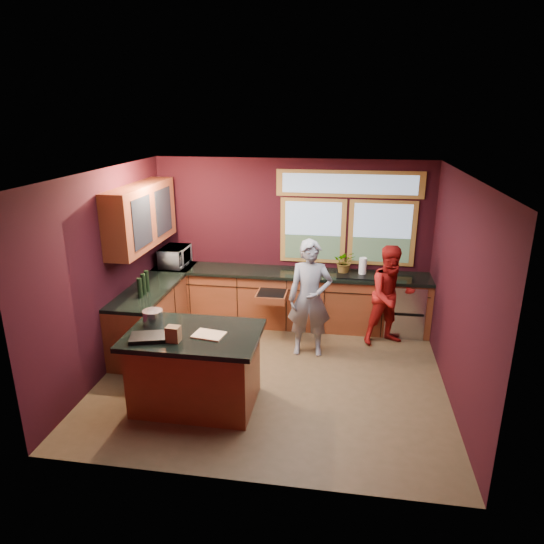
% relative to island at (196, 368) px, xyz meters
% --- Properties ---
extents(floor, '(4.50, 4.50, 0.00)m').
position_rel_island_xyz_m(floor, '(0.81, 0.79, -0.48)').
color(floor, brown).
rests_on(floor, ground).
extents(room_shell, '(4.52, 4.02, 2.71)m').
position_rel_island_xyz_m(room_shell, '(0.22, 1.11, 1.32)').
color(room_shell, black).
rests_on(room_shell, ground).
extents(back_counter, '(4.50, 0.64, 0.93)m').
position_rel_island_xyz_m(back_counter, '(1.01, 2.48, -0.01)').
color(back_counter, brown).
rests_on(back_counter, floor).
extents(left_counter, '(0.64, 2.30, 0.93)m').
position_rel_island_xyz_m(left_counter, '(-1.14, 1.64, -0.01)').
color(left_counter, brown).
rests_on(left_counter, floor).
extents(island, '(1.55, 1.05, 0.95)m').
position_rel_island_xyz_m(island, '(0.00, 0.00, 0.00)').
color(island, brown).
rests_on(island, floor).
extents(person_grey, '(0.65, 0.45, 1.71)m').
position_rel_island_xyz_m(person_grey, '(1.23, 1.52, 0.38)').
color(person_grey, slate).
rests_on(person_grey, floor).
extents(person_red, '(0.92, 0.83, 1.55)m').
position_rel_island_xyz_m(person_red, '(2.41, 2.04, 0.29)').
color(person_red, '#9D1412').
rests_on(person_red, floor).
extents(microwave, '(0.40, 0.59, 0.32)m').
position_rel_island_xyz_m(microwave, '(-1.11, 2.49, 0.61)').
color(microwave, '#999999').
rests_on(microwave, left_counter).
extents(potted_plant, '(0.34, 0.29, 0.37)m').
position_rel_island_xyz_m(potted_plant, '(1.70, 2.54, 0.64)').
color(potted_plant, '#999999').
rests_on(potted_plant, back_counter).
extents(paper_towel, '(0.12, 0.12, 0.28)m').
position_rel_island_xyz_m(paper_towel, '(1.98, 2.49, 0.59)').
color(paper_towel, white).
rests_on(paper_towel, back_counter).
extents(cutting_board, '(0.39, 0.30, 0.02)m').
position_rel_island_xyz_m(cutting_board, '(0.20, -0.05, 0.48)').
color(cutting_board, tan).
rests_on(cutting_board, island).
extents(stock_pot, '(0.24, 0.24, 0.18)m').
position_rel_island_xyz_m(stock_pot, '(-0.55, 0.15, 0.56)').
color(stock_pot, '#BABABF').
rests_on(stock_pot, island).
extents(paper_bag, '(0.16, 0.13, 0.18)m').
position_rel_island_xyz_m(paper_bag, '(-0.15, -0.25, 0.56)').
color(paper_bag, brown).
rests_on(paper_bag, island).
extents(black_tray, '(0.46, 0.38, 0.05)m').
position_rel_island_xyz_m(black_tray, '(-0.45, -0.25, 0.49)').
color(black_tray, black).
rests_on(black_tray, island).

